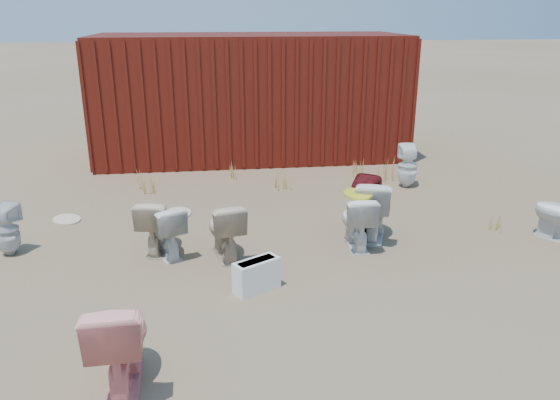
{
  "coord_description": "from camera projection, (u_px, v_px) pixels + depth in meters",
  "views": [
    {
      "loc": [
        -0.84,
        -5.9,
        2.82
      ],
      "look_at": [
        0.0,
        0.6,
        0.55
      ],
      "focal_mm": 35.0,
      "sensor_mm": 36.0,
      "label": 1
    }
  ],
  "objects": [
    {
      "name": "ground",
      "position": [
        286.0,
        259.0,
        6.55
      ],
      "size": [
        100.0,
        100.0,
        0.0
      ],
      "primitive_type": "plane",
      "color": "brown",
      "rests_on": "ground"
    },
    {
      "name": "shipping_container",
      "position": [
        251.0,
        96.0,
        11.03
      ],
      "size": [
        6.0,
        2.4,
        2.4
      ],
      "primitive_type": "cube",
      "color": "#51150D",
      "rests_on": "ground"
    },
    {
      "name": "toilet_front_a",
      "position": [
        165.0,
        231.0,
        6.56
      ],
      "size": [
        0.6,
        0.73,
        0.65
      ],
      "primitive_type": "imported",
      "rotation": [
        0.0,
        0.0,
        3.59
      ],
      "color": "silver",
      "rests_on": "ground"
    },
    {
      "name": "toilet_front_pink",
      "position": [
        119.0,
        340.0,
        4.25
      ],
      "size": [
        0.47,
        0.79,
        0.79
      ],
      "primitive_type": "imported",
      "rotation": [
        0.0,
        0.0,
        3.17
      ],
      "color": "pink",
      "rests_on": "ground"
    },
    {
      "name": "toilet_front_c",
      "position": [
        374.0,
        209.0,
        7.06
      ],
      "size": [
        0.7,
        0.9,
        0.8
      ],
      "primitive_type": "imported",
      "rotation": [
        0.0,
        0.0,
        2.77
      ],
      "color": "silver",
      "rests_on": "ground"
    },
    {
      "name": "toilet_front_maroon",
      "position": [
        363.0,
        208.0,
        7.03
      ],
      "size": [
        0.52,
        0.53,
        0.83
      ],
      "primitive_type": "imported",
      "rotation": [
        0.0,
        0.0,
        2.53
      ],
      "color": "#5C0F11",
      "rests_on": "ground"
    },
    {
      "name": "toilet_back_a",
      "position": [
        7.0,
        230.0,
        6.59
      ],
      "size": [
        0.38,
        0.38,
        0.64
      ],
      "primitive_type": "imported",
      "rotation": [
        0.0,
        0.0,
        2.76
      ],
      "color": "silver",
      "rests_on": "ground"
    },
    {
      "name": "toilet_back_beige_left",
      "position": [
        225.0,
        229.0,
        6.52
      ],
      "size": [
        0.54,
        0.76,
        0.71
      ],
      "primitive_type": "imported",
      "rotation": [
        0.0,
        0.0,
        3.36
      ],
      "color": "#C0AB8D",
      "rests_on": "ground"
    },
    {
      "name": "toilet_back_beige_right",
      "position": [
        157.0,
        224.0,
        6.69
      ],
      "size": [
        0.52,
        0.74,
        0.69
      ],
      "primitive_type": "imported",
      "rotation": [
        0.0,
        0.0,
        2.93
      ],
      "color": "beige",
      "rests_on": "ground"
    },
    {
      "name": "toilet_back_yellowlid",
      "position": [
        357.0,
        221.0,
        6.8
      ],
      "size": [
        0.39,
        0.68,
        0.69
      ],
      "primitive_type": "imported",
      "rotation": [
        0.0,
        0.0,
        3.13
      ],
      "color": "white",
      "rests_on": "ground"
    },
    {
      "name": "toilet_back_e",
      "position": [
        408.0,
        166.0,
        9.15
      ],
      "size": [
        0.37,
        0.37,
        0.73
      ],
      "primitive_type": "imported",
      "rotation": [
        0.0,
        0.0,
        3.01
      ],
      "color": "white",
      "rests_on": "ground"
    },
    {
      "name": "yellow_lid",
      "position": [
        358.0,
        194.0,
        6.68
      ],
      "size": [
        0.35,
        0.44,
        0.02
      ],
      "primitive_type": "ellipsoid",
      "color": "gold",
      "rests_on": "toilet_back_yellowlid"
    },
    {
      "name": "loose_tank",
      "position": [
        257.0,
        276.0,
        5.77
      ],
      "size": [
        0.53,
        0.43,
        0.35
      ],
      "primitive_type": "cube",
      "rotation": [
        0.0,
        0.0,
        0.53
      ],
      "color": "white",
      "rests_on": "ground"
    },
    {
      "name": "loose_lid_near",
      "position": [
        178.0,
        213.0,
        8.02
      ],
      "size": [
        0.43,
        0.53,
        0.02
      ],
      "primitive_type": "ellipsoid",
      "rotation": [
        0.0,
        0.0,
        0.11
      ],
      "color": "beige",
      "rests_on": "ground"
    },
    {
      "name": "loose_lid_far",
      "position": [
        67.0,
        220.0,
        7.77
      ],
      "size": [
        0.56,
        0.59,
        0.02
      ],
      "primitive_type": "ellipsoid",
      "rotation": [
        0.0,
        0.0,
        0.61
      ],
      "color": "beige",
      "rests_on": "ground"
    },
    {
      "name": "weed_clump_a",
      "position": [
        146.0,
        182.0,
        8.98
      ],
      "size": [
        0.36,
        0.36,
        0.33
      ],
      "primitive_type": "cone",
      "color": "#A78943",
      "rests_on": "ground"
    },
    {
      "name": "weed_clump_b",
      "position": [
        283.0,
        181.0,
        9.1
      ],
      "size": [
        0.32,
        0.32,
        0.28
      ],
      "primitive_type": "cone",
      "color": "#A78943",
      "rests_on": "ground"
    },
    {
      "name": "weed_clump_c",
      "position": [
        386.0,
        171.0,
        9.53
      ],
      "size": [
        0.36,
        0.36,
        0.37
      ],
      "primitive_type": "cone",
      "color": "#A78943",
      "rests_on": "ground"
    },
    {
      "name": "weed_clump_d",
      "position": [
        234.0,
        170.0,
        9.73
      ],
      "size": [
        0.3,
        0.3,
        0.28
      ],
      "primitive_type": "cone",
      "color": "#A78943",
      "rests_on": "ground"
    },
    {
      "name": "weed_clump_e",
      "position": [
        357.0,
        168.0,
        9.84
      ],
      "size": [
        0.34,
        0.34,
        0.29
      ],
      "primitive_type": "cone",
      "color": "#A78943",
      "rests_on": "ground"
    },
    {
      "name": "weed_clump_f",
      "position": [
        499.0,
        221.0,
        7.42
      ],
      "size": [
        0.28,
        0.28,
        0.23
      ],
      "primitive_type": "cone",
      "color": "#A78943",
      "rests_on": "ground"
    }
  ]
}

